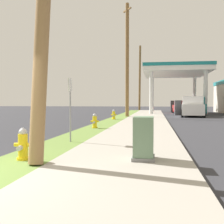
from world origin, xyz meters
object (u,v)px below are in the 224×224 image
object	(u,v)px
fire_hydrant_second	(95,122)
fire_hydrant_third	(114,115)
fire_hydrant_nearest	(23,146)
utility_pole_midground	(127,59)
truck_white_on_apron	(192,107)
utility_pole_background	(140,78)
utility_cabinet	(144,140)
car_red_by_near_pump	(181,108)
street_sign_post	(70,97)
truck_teal_at_forecourt	(193,106)

from	to	relation	value
fire_hydrant_second	fire_hydrant_third	size ratio (longest dim) A/B	1.00
fire_hydrant_nearest	utility_pole_midground	bearing A→B (deg)	88.52
fire_hydrant_nearest	truck_white_on_apron	world-z (taller)	truck_white_on_apron
utility_pole_midground	utility_pole_background	world-z (taller)	utility_pole_midground
fire_hydrant_third	utility_cabinet	world-z (taller)	utility_cabinet
car_red_by_near_pump	fire_hydrant_second	bearing A→B (deg)	-105.76
street_sign_post	utility_pole_midground	bearing A→B (deg)	88.97
street_sign_post	truck_white_on_apron	xyz separation A→B (m)	(6.41, 19.49, -0.72)
fire_hydrant_nearest	fire_hydrant_second	bearing A→B (deg)	90.11
truck_teal_at_forecourt	fire_hydrant_nearest	bearing A→B (deg)	-105.22
utility_pole_midground	fire_hydrant_second	bearing A→B (deg)	-92.57
utility_pole_midground	car_red_by_near_pump	world-z (taller)	utility_pole_midground
fire_hydrant_second	car_red_by_near_pump	bearing A→B (deg)	74.24
utility_pole_midground	truck_white_on_apron	size ratio (longest dim) A/B	1.83
car_red_by_near_pump	truck_teal_at_forecourt	bearing A→B (deg)	-72.79
street_sign_post	car_red_by_near_pump	size ratio (longest dim) A/B	0.47
utility_pole_background	utility_cabinet	size ratio (longest dim) A/B	10.06
utility_pole_midground	utility_pole_background	distance (m)	19.27
utility_cabinet	car_red_by_near_pump	xyz separation A→B (m)	(3.48, 29.58, 0.14)
utility_pole_background	utility_cabinet	distance (m)	38.53
fire_hydrant_third	car_red_by_near_pump	world-z (taller)	car_red_by_near_pump
fire_hydrant_nearest	utility_cabinet	distance (m)	2.80
utility_pole_midground	utility_cabinet	xyz separation A→B (m)	(2.25, -18.92, -4.70)
fire_hydrant_nearest	utility_pole_midground	size ratio (longest dim) A/B	0.07
utility_pole_midground	truck_teal_at_forecourt	bearing A→B (deg)	47.26
fire_hydrant_third	street_sign_post	distance (m)	12.10
fire_hydrant_second	fire_hydrant_third	bearing A→B (deg)	90.60
utility_pole_background	fire_hydrant_nearest	bearing A→B (deg)	-90.87
fire_hydrant_third	car_red_by_near_pump	xyz separation A→B (m)	(6.32, 14.99, 0.28)
truck_white_on_apron	utility_cabinet	bearing A→B (deg)	-99.95
truck_white_on_apron	fire_hydrant_nearest	bearing A→B (deg)	-106.37
truck_teal_at_forecourt	street_sign_post	bearing A→B (deg)	-106.60
utility_pole_background	utility_cabinet	xyz separation A→B (m)	(2.16, -38.18, -4.64)
fire_hydrant_nearest	truck_teal_at_forecourt	bearing A→B (deg)	74.78
fire_hydrant_second	street_sign_post	distance (m)	5.03
fire_hydrant_nearest	car_red_by_near_pump	distance (m)	30.70
fire_hydrant_third	utility_pole_midground	world-z (taller)	utility_pole_midground
truck_teal_at_forecourt	truck_white_on_apron	distance (m)	4.25
fire_hydrant_nearest	fire_hydrant_second	xyz separation A→B (m)	(-0.02, 7.91, 0.00)
truck_teal_at_forecourt	car_red_by_near_pump	bearing A→B (deg)	107.21
utility_pole_midground	street_sign_post	distance (m)	16.77
fire_hydrant_nearest	truck_white_on_apron	distance (m)	23.48
fire_hydrant_nearest	car_red_by_near_pump	size ratio (longest dim) A/B	0.16
fire_hydrant_nearest	utility_cabinet	xyz separation A→B (m)	(2.75, 0.48, 0.13)
fire_hydrant_third	truck_teal_at_forecourt	distance (m)	13.79
utility_pole_background	truck_white_on_apron	bearing A→B (deg)	-69.51
truck_white_on_apron	utility_pole_background	bearing A→B (deg)	110.49
utility_pole_background	truck_white_on_apron	world-z (taller)	utility_pole_background
fire_hydrant_third	car_red_by_near_pump	size ratio (longest dim) A/B	0.16
fire_hydrant_second	truck_teal_at_forecourt	distance (m)	20.17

